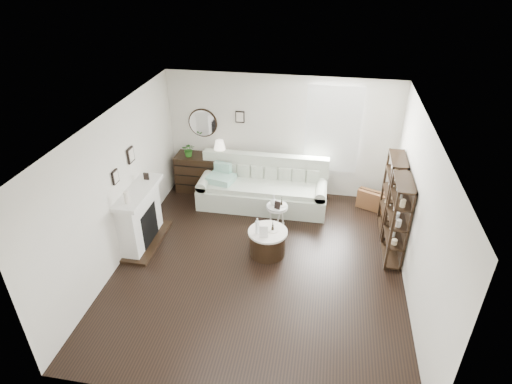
% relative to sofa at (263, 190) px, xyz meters
% --- Properties ---
extents(room, '(5.50, 5.50, 5.50)m').
position_rel_sofa_xyz_m(room, '(1.01, 0.62, 1.24)').
color(room, black).
rests_on(room, ground).
extents(fireplace, '(0.50, 1.40, 1.84)m').
position_rel_sofa_xyz_m(fireplace, '(-2.04, -1.79, 0.19)').
color(fireplace, white).
rests_on(fireplace, ground).
extents(shelf_unit_far, '(0.30, 0.80, 1.60)m').
position_rel_sofa_xyz_m(shelf_unit_far, '(2.61, -0.53, 0.45)').
color(shelf_unit_far, black).
rests_on(shelf_unit_far, ground).
extents(shelf_unit_near, '(0.30, 0.80, 1.60)m').
position_rel_sofa_xyz_m(shelf_unit_near, '(2.61, -1.43, 0.45)').
color(shelf_unit_near, black).
rests_on(shelf_unit_near, ground).
extents(sofa, '(2.75, 0.95, 1.07)m').
position_rel_sofa_xyz_m(sofa, '(0.00, 0.00, 0.00)').
color(sofa, beige).
rests_on(sofa, ground).
extents(quilt, '(0.64, 0.57, 0.14)m').
position_rel_sofa_xyz_m(quilt, '(-0.90, -0.14, 0.27)').
color(quilt, '#28966E').
rests_on(quilt, sofa).
extents(suitcase, '(0.66, 0.44, 0.42)m').
position_rel_sofa_xyz_m(suitcase, '(2.35, 0.20, -0.14)').
color(suitcase, brown).
rests_on(suitcase, ground).
extents(dresser, '(1.29, 0.55, 0.86)m').
position_rel_sofa_xyz_m(dresser, '(-1.41, 0.38, 0.08)').
color(dresser, black).
rests_on(dresser, ground).
extents(table_lamp, '(0.28, 0.28, 0.41)m').
position_rel_sofa_xyz_m(table_lamp, '(-1.04, 0.39, 0.71)').
color(table_lamp, white).
rests_on(table_lamp, dresser).
extents(potted_plant, '(0.32, 0.29, 0.32)m').
position_rel_sofa_xyz_m(potted_plant, '(-1.74, 0.33, 0.67)').
color(potted_plant, '#25611B').
rests_on(potted_plant, dresser).
extents(drum_table, '(0.72, 0.72, 0.50)m').
position_rel_sofa_xyz_m(drum_table, '(0.37, -1.72, -0.10)').
color(drum_table, black).
rests_on(drum_table, ground).
extents(pedestal_table, '(0.43, 0.43, 0.52)m').
position_rel_sofa_xyz_m(pedestal_table, '(0.42, -0.86, 0.12)').
color(pedestal_table, white).
rests_on(pedestal_table, ground).
extents(eiffel_drum, '(0.15, 0.15, 0.21)m').
position_rel_sofa_xyz_m(eiffel_drum, '(0.45, -1.67, 0.25)').
color(eiffel_drum, black).
rests_on(eiffel_drum, drum_table).
extents(bottle_drum, '(0.07, 0.07, 0.31)m').
position_rel_sofa_xyz_m(bottle_drum, '(0.19, -1.80, 0.30)').
color(bottle_drum, silver).
rests_on(bottle_drum, drum_table).
extents(card_frame_drum, '(0.17, 0.08, 0.21)m').
position_rel_sofa_xyz_m(card_frame_drum, '(0.32, -1.90, 0.25)').
color(card_frame_drum, silver).
rests_on(card_frame_drum, drum_table).
extents(eiffel_ped, '(0.12, 0.12, 0.17)m').
position_rel_sofa_xyz_m(eiffel_ped, '(0.51, -0.83, 0.25)').
color(eiffel_ped, black).
rests_on(eiffel_ped, pedestal_table).
extents(flask_ped, '(0.13, 0.13, 0.25)m').
position_rel_sofa_xyz_m(flask_ped, '(0.35, -0.84, 0.29)').
color(flask_ped, silver).
rests_on(flask_ped, pedestal_table).
extents(card_frame_ped, '(0.13, 0.09, 0.16)m').
position_rel_sofa_xyz_m(card_frame_ped, '(0.44, -0.97, 0.24)').
color(card_frame_ped, black).
rests_on(card_frame_ped, pedestal_table).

